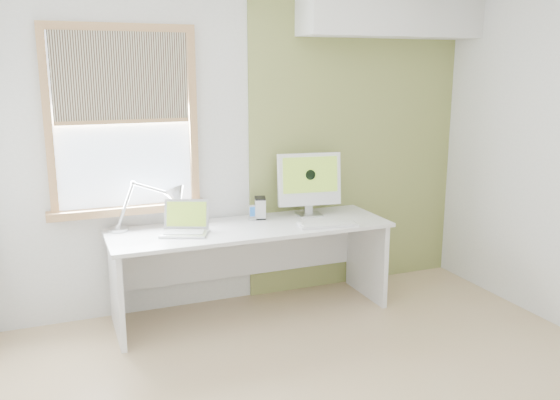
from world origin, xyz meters
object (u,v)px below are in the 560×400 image
desk (249,248)px  external_drive (260,208)px  imac (309,181)px  laptop (185,225)px  desk_lamp (166,201)px

desk → external_drive: bearing=43.4°
desk → imac: imac is taller
desk → laptop: bearing=-174.1°
imac → desk_lamp: bearing=175.6°
external_drive → imac: (0.42, -0.05, 0.21)m
desk_lamp → external_drive: (0.76, -0.04, -0.11)m
external_drive → imac: 0.47m
desk_lamp → external_drive: desk_lamp is taller
desk_lamp → external_drive: 0.77m
desk → external_drive: 0.35m
laptop → imac: size_ratio=0.77×
desk_lamp → imac: bearing=-4.4°
external_drive → imac: size_ratio=0.33×
laptop → external_drive: laptop is taller
desk_lamp → laptop: (0.09, -0.24, -0.14)m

